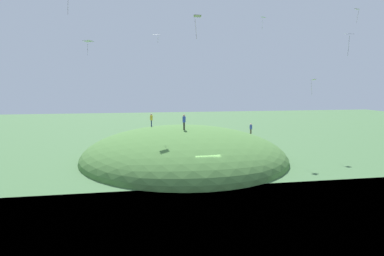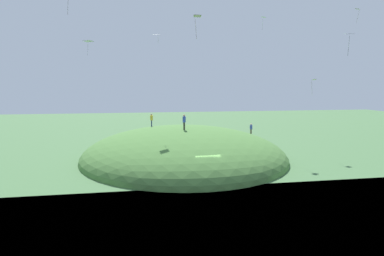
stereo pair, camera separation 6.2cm
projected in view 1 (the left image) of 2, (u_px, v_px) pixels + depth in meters
name	position (u px, v px, depth m)	size (l,w,h in m)	color
ground_plane	(206.00, 178.00, 32.18)	(160.00, 160.00, 0.00)	#446C3F
grass_hill	(184.00, 157.00, 41.43)	(27.81, 25.58, 7.79)	#487837
dirt_path	(217.00, 137.00, 57.53)	(11.56, 1.36, 0.04)	brown
person_near_shore	(184.00, 120.00, 38.81)	(0.50, 0.50, 1.85)	#2E2D26
person_watching_kites	(151.00, 118.00, 44.50)	(0.44, 0.44, 1.81)	navy
person_walking_path	(251.00, 127.00, 46.04)	(0.49, 0.49, 1.61)	brown
kite_0	(349.00, 36.00, 29.63)	(0.70, 0.84, 2.09)	white
kite_2	(156.00, 35.00, 40.10)	(0.74, 0.97, 1.11)	silver
kite_3	(88.00, 41.00, 35.12)	(1.35, 1.14, 1.48)	white
kite_4	(357.00, 10.00, 37.88)	(0.70, 0.74, 1.64)	white
kite_5	(197.00, 17.00, 29.95)	(1.10, 0.85, 2.08)	white
kite_7	(263.00, 18.00, 46.29)	(0.97, 0.93, 1.79)	white
kite_8	(313.00, 81.00, 43.28)	(0.69, 0.79, 2.20)	silver
mooring_post	(152.00, 183.00, 28.72)	(0.14, 0.14, 1.15)	brown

